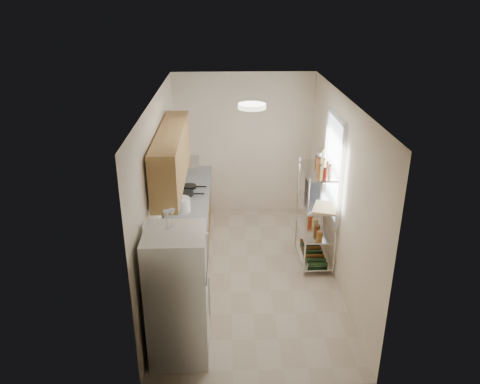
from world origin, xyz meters
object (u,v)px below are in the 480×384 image
object	(u,v)px
refrigerator	(178,296)
espresso_machine	(313,183)
cutting_board	(326,208)
rice_cooker	(182,205)
frying_pan_large	(185,194)

from	to	relation	value
refrigerator	espresso_machine	size ratio (longest dim) A/B	5.14
cutting_board	refrigerator	bearing A→B (deg)	-139.07
rice_cooker	espresso_machine	bearing A→B (deg)	10.29
refrigerator	rice_cooker	size ratio (longest dim) A/B	6.20
cutting_board	espresso_machine	distance (m)	0.61
espresso_machine	frying_pan_large	bearing A→B (deg)	169.07
rice_cooker	espresso_machine	distance (m)	2.01
cutting_board	espresso_machine	world-z (taller)	espresso_machine
refrigerator	frying_pan_large	bearing A→B (deg)	92.47
refrigerator	frying_pan_large	world-z (taller)	refrigerator
rice_cooker	cutting_board	xyz separation A→B (m)	(2.06, -0.23, 0.02)
frying_pan_large	cutting_board	world-z (taller)	cutting_board
rice_cooker	frying_pan_large	xyz separation A→B (m)	(-0.00, 0.59, -0.08)
rice_cooker	frying_pan_large	world-z (taller)	rice_cooker
refrigerator	rice_cooker	xyz separation A→B (m)	(-0.11, 1.92, 0.22)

